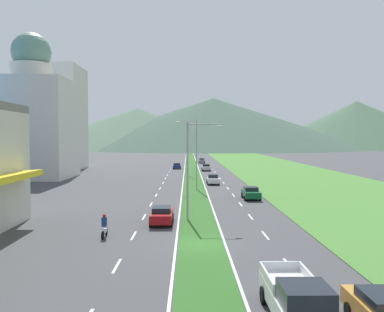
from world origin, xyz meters
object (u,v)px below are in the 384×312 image
object	(u,v)px
car_5	(213,179)
car_6	(251,193)
motorcycle_rider	(104,228)
street_lamp_mid	(194,150)
pickup_truck_0	(296,299)
street_lamp_near	(192,164)
street_lamp_far	(189,145)
car_4	(177,166)
car_1	(202,161)
car_0	(162,215)
car_3	(206,167)

from	to	relation	value
car_5	car_6	xyz separation A→B (m)	(3.70, -16.75, -0.01)
motorcycle_rider	street_lamp_mid	bearing A→B (deg)	-14.02
street_lamp_mid	pickup_truck_0	bearing A→B (deg)	-85.50
street_lamp_near	motorcycle_rider	distance (m)	10.38
street_lamp_far	car_5	world-z (taller)	street_lamp_far
street_lamp_far	car_4	bearing A→B (deg)	98.77
car_4	car_5	distance (m)	34.95
street_lamp_far	car_1	size ratio (longest dim) A/B	2.37
street_lamp_near	car_0	bearing A→B (deg)	-151.52
car_1	pickup_truck_0	size ratio (longest dim) A/B	0.84
street_lamp_near	car_4	xyz separation A→B (m)	(-3.05, 64.11, -4.47)
car_5	street_lamp_mid	bearing A→B (deg)	-23.52
street_lamp_near	car_0	distance (m)	5.36
car_0	motorcycle_rider	bearing A→B (deg)	141.84
car_4	car_0	bearing A→B (deg)	-179.65
car_6	car_1	bearing A→B (deg)	-177.24
car_1	car_5	world-z (taller)	car_5
car_1	car_6	size ratio (longest dim) A/B	1.05
pickup_truck_0	motorcycle_rider	bearing A→B (deg)	-143.79
car_6	motorcycle_rider	world-z (taller)	motorcycle_rider
street_lamp_near	pickup_truck_0	distance (m)	22.04
car_3	car_6	world-z (taller)	car_3
pickup_truck_0	street_lamp_near	bearing A→B (deg)	-169.18
car_5	car_0	bearing A→B (deg)	-11.55
street_lamp_mid	car_4	xyz separation A→B (m)	(-3.66, 41.46, -5.11)
street_lamp_far	car_4	xyz separation A→B (m)	(-2.90, 18.78, -5.34)
car_4	street_lamp_mid	bearing A→B (deg)	-174.95
car_3	pickup_truck_0	distance (m)	79.03
car_4	pickup_truck_0	xyz separation A→B (m)	(7.12, -85.36, 0.25)
car_6	car_4	bearing A→B (deg)	-168.38
street_lamp_mid	motorcycle_rider	distance (m)	30.55
street_lamp_mid	motorcycle_rider	size ratio (longest dim) A/B	5.12
car_6	street_lamp_far	bearing A→B (deg)	-166.75
car_5	motorcycle_rider	size ratio (longest dim) A/B	2.14
street_lamp_near	car_4	bearing A→B (deg)	92.73
street_lamp_mid	car_4	size ratio (longest dim) A/B	2.54
car_1	car_6	bearing A→B (deg)	2.76
street_lamp_near	street_lamp_far	world-z (taller)	street_lamp_far
street_lamp_far	car_3	bearing A→B (deg)	72.22
car_5	car_1	bearing A→B (deg)	179.89
street_lamp_far	car_5	xyz separation A→B (m)	(3.89, -15.50, -5.28)
street_lamp_mid	street_lamp_far	bearing A→B (deg)	91.93
street_lamp_near	car_0	world-z (taller)	street_lamp_near
street_lamp_near	car_3	xyz separation A→B (m)	(3.84, 57.78, -4.42)
car_1	car_0	bearing A→B (deg)	-4.17
car_3	pickup_truck_0	size ratio (longest dim) A/B	0.75
car_3	pickup_truck_0	world-z (taller)	pickup_truck_0
car_0	motorcycle_rider	xyz separation A→B (m)	(-4.03, -5.13, -0.04)
street_lamp_far	pickup_truck_0	distance (m)	66.91
street_lamp_far	pickup_truck_0	bearing A→B (deg)	-86.37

